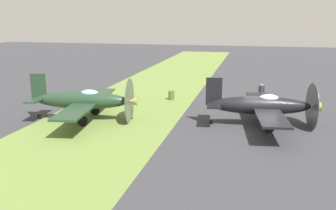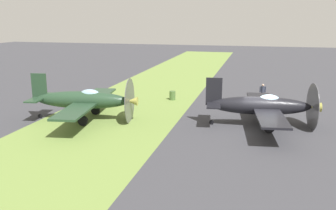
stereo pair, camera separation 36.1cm
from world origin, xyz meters
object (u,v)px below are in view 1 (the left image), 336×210
object	(u,v)px
ground_crew_chief	(261,92)
fuel_drum	(171,95)
airplane_lead	(262,105)
airplane_wingman	(84,100)

from	to	relation	value
ground_crew_chief	fuel_drum	world-z (taller)	ground_crew_chief
ground_crew_chief	fuel_drum	size ratio (longest dim) A/B	1.92
airplane_lead	fuel_drum	world-z (taller)	airplane_lead
airplane_lead	airplane_wingman	bearing A→B (deg)	-90.39
airplane_lead	ground_crew_chief	size ratio (longest dim) A/B	6.28
airplane_wingman	ground_crew_chief	world-z (taller)	airplane_wingman
fuel_drum	airplane_lead	bearing A→B (deg)	50.28
airplane_wingman	fuel_drum	distance (m)	10.30
airplane_wingman	ground_crew_chief	distance (m)	17.45
fuel_drum	airplane_wingman	bearing A→B (deg)	-30.71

